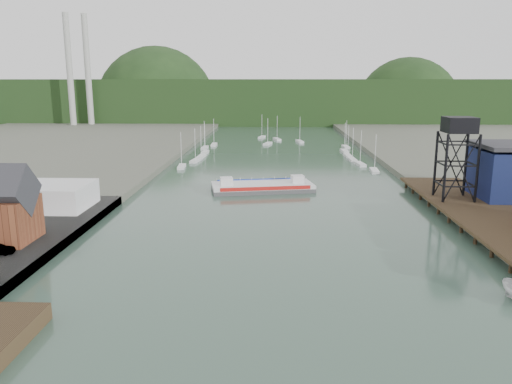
{
  "coord_description": "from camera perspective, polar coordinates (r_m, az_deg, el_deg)",
  "views": [
    {
      "loc": [
        -0.38,
        -39.29,
        24.75
      ],
      "look_at": [
        -3.88,
        54.13,
        4.0
      ],
      "focal_mm": 35.0,
      "sensor_mm": 36.0,
      "label": 1
    }
  ],
  "objects": [
    {
      "name": "white_shed",
      "position": [
        101.55,
        -23.35,
        -0.4
      ],
      "size": [
        18.0,
        12.0,
        4.5
      ],
      "primitive_type": "cube",
      "color": "silver",
      "rests_on": "west_quay"
    },
    {
      "name": "smokestacks",
      "position": [
        291.64,
        -19.6,
        12.85
      ],
      "size": [
        11.2,
        8.2,
        60.0
      ],
      "color": "#A7A8A2",
      "rests_on": "ground"
    },
    {
      "name": "east_pier",
      "position": [
        95.0,
        25.27,
        -2.63
      ],
      "size": [
        14.0,
        70.0,
        2.45
      ],
      "color": "black",
      "rests_on": "ground"
    },
    {
      "name": "distant_hills",
      "position": [
        340.97,
        1.56,
        10.1
      ],
      "size": [
        500.0,
        120.0,
        80.0
      ],
      "color": "black",
      "rests_on": "ground"
    },
    {
      "name": "marina_sailboats",
      "position": [
        179.43,
        2.28,
        4.69
      ],
      "size": [
        57.71,
        92.65,
        0.9
      ],
      "color": "silver",
      "rests_on": "ground"
    },
    {
      "name": "chain_ferry",
      "position": [
        115.51,
        0.74,
        0.63
      ],
      "size": [
        24.53,
        13.52,
        3.34
      ],
      "rotation": [
        0.0,
        0.0,
        0.19
      ],
      "color": "#48484A",
      "rests_on": "ground"
    },
    {
      "name": "lift_tower",
      "position": [
        103.93,
        22.19,
        6.57
      ],
      "size": [
        6.5,
        6.5,
        16.0
      ],
      "color": "black",
      "rests_on": "east_pier"
    },
    {
      "name": "ground",
      "position": [
        46.44,
        2.43,
        -19.7
      ],
      "size": [
        600.0,
        600.0,
        0.0
      ],
      "primitive_type": "plane",
      "color": "#2D463C",
      "rests_on": "ground"
    }
  ]
}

